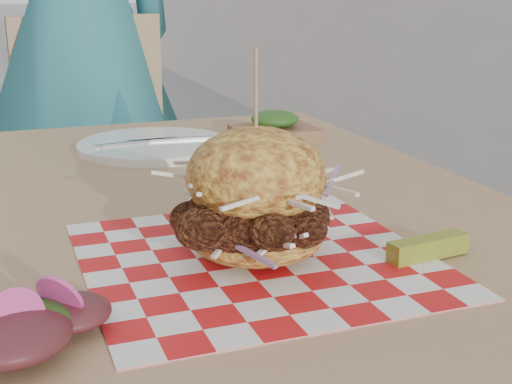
% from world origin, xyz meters
% --- Properties ---
extents(diner, '(0.76, 0.63, 1.80)m').
position_xyz_m(diner, '(0.16, 1.53, 0.90)').
color(diner, teal).
rests_on(diner, ground).
extents(patio_table, '(0.80, 1.20, 0.75)m').
position_xyz_m(patio_table, '(0.17, 0.34, 0.67)').
color(patio_table, tan).
rests_on(patio_table, ground).
extents(patio_chair, '(0.45, 0.46, 0.95)m').
position_xyz_m(patio_chair, '(0.17, 1.43, 0.55)').
color(patio_chair, tan).
rests_on(patio_chair, ground).
extents(paper_liner, '(0.36, 0.36, 0.00)m').
position_xyz_m(paper_liner, '(0.16, 0.13, 0.75)').
color(paper_liner, red).
rests_on(paper_liner, patio_table).
extents(sandwich, '(0.19, 0.19, 0.22)m').
position_xyz_m(sandwich, '(0.16, 0.13, 0.81)').
color(sandwich, gold).
rests_on(sandwich, paper_liner).
extents(pickle_spear, '(0.10, 0.03, 0.02)m').
position_xyz_m(pickle_spear, '(0.33, 0.06, 0.76)').
color(pickle_spear, olive).
rests_on(pickle_spear, paper_liner).
extents(side_salad, '(0.14, 0.14, 0.05)m').
position_xyz_m(side_salad, '(-0.07, 0.00, 0.76)').
color(side_salad, '#3F1419').
rests_on(side_salad, patio_table).
extents(place_setting, '(0.27, 0.27, 0.02)m').
position_xyz_m(place_setting, '(0.17, 0.68, 0.76)').
color(place_setting, white).
rests_on(place_setting, patio_table).
extents(kraft_tray, '(0.15, 0.12, 0.06)m').
position_xyz_m(kraft_tray, '(0.40, 0.68, 0.77)').
color(kraft_tray, brown).
rests_on(kraft_tray, patio_table).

